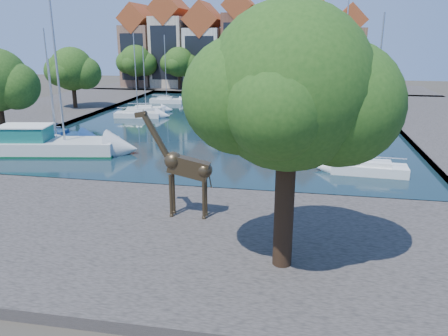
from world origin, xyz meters
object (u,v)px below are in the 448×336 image
at_px(giraffe_statue, 183,166).
at_px(motorsailer, 45,143).
at_px(sailboat_right_a, 369,166).
at_px(plane_tree, 292,94).
at_px(sailboat_left_a, 57,142).

bearing_deg(giraffe_statue, motorsailer, 142.70).
bearing_deg(sailboat_right_a, plane_tree, -109.56).
bearing_deg(motorsailer, sailboat_right_a, -1.98).
distance_m(giraffe_statue, sailboat_left_a, 21.32).
xyz_separation_m(motorsailer, sailboat_left_a, (-0.33, 2.35, -0.48)).
bearing_deg(giraffe_statue, sailboat_right_a, 44.78).
xyz_separation_m(motorsailer, sailboat_right_a, (26.36, -0.91, -0.38)).
bearing_deg(giraffe_statue, sailboat_left_a, 138.17).
bearing_deg(sailboat_right_a, motorsailer, 178.02).
xyz_separation_m(giraffe_statue, motorsailer, (-15.43, 11.76, -2.22)).
relative_size(giraffe_statue, sailboat_right_a, 0.50).
bearing_deg(sailboat_right_a, giraffe_statue, -135.22).
height_order(plane_tree, motorsailer, motorsailer).
relative_size(plane_tree, giraffe_statue, 1.90).
bearing_deg(sailboat_left_a, giraffe_statue, -41.83).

